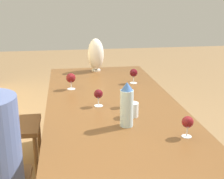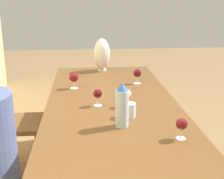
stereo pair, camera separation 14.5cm
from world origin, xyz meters
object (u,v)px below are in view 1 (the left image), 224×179
(water_tumbler, at_px, (132,110))
(wine_glass_4, at_px, (188,122))
(wine_glass_0, at_px, (98,94))
(chair_far, at_px, (5,122))
(wine_glass_3, at_px, (71,78))
(vase, at_px, (96,54))
(water_bottle, at_px, (127,105))
(wine_glass_2, at_px, (128,95))
(wine_glass_5, at_px, (134,73))

(water_tumbler, relative_size, wine_glass_4, 0.77)
(wine_glass_4, bearing_deg, wine_glass_0, 37.20)
(chair_far, bearing_deg, wine_glass_3, -88.54)
(vase, distance_m, wine_glass_0, 1.10)
(water_bottle, distance_m, chair_far, 1.29)
(wine_glass_2, relative_size, chair_far, 0.14)
(wine_glass_0, xyz_separation_m, wine_glass_2, (-0.04, -0.21, 0.00))
(water_bottle, relative_size, water_tumbler, 2.94)
(wine_glass_0, bearing_deg, wine_glass_4, -142.80)
(water_bottle, bearing_deg, water_tumbler, -25.31)
(water_tumbler, height_order, wine_glass_4, wine_glass_4)
(wine_glass_2, height_order, chair_far, same)
(wine_glass_4, relative_size, chair_far, 0.14)
(water_bottle, relative_size, wine_glass_5, 2.11)
(water_bottle, bearing_deg, wine_glass_2, -12.84)
(water_tumbler, bearing_deg, wine_glass_2, -2.50)
(wine_glass_0, height_order, wine_glass_2, same)
(vase, xyz_separation_m, wine_glass_3, (-0.63, 0.28, -0.08))
(wine_glass_2, bearing_deg, wine_glass_0, 79.40)
(water_tumbler, height_order, wine_glass_3, wine_glass_3)
(wine_glass_3, xyz_separation_m, chair_far, (-0.01, 0.58, -0.37))
(wine_glass_0, xyz_separation_m, wine_glass_3, (0.46, 0.19, 0.01))
(wine_glass_3, distance_m, wine_glass_5, 0.58)
(wine_glass_4, height_order, wine_glass_5, wine_glass_5)
(wine_glass_0, bearing_deg, wine_glass_5, -34.83)
(vase, distance_m, wine_glass_5, 0.61)
(vase, bearing_deg, water_bottle, -178.54)
(wine_glass_5, bearing_deg, chair_far, 95.73)
(water_tumbler, relative_size, wine_glass_5, 0.72)
(water_bottle, bearing_deg, wine_glass_0, 19.14)
(water_tumbler, bearing_deg, wine_glass_3, 29.38)
(wine_glass_4, distance_m, chair_far, 1.63)
(wine_glass_2, distance_m, wine_glass_5, 0.62)
(water_bottle, xyz_separation_m, chair_far, (0.83, 0.90, -0.41))
(water_bottle, bearing_deg, wine_glass_3, 20.84)
(wine_glass_3, bearing_deg, vase, -24.05)
(water_tumbler, relative_size, vase, 0.28)
(wine_glass_5, relative_size, chair_far, 0.15)
(vase, xyz_separation_m, chair_far, (-0.65, 0.86, -0.45))
(water_bottle, xyz_separation_m, water_tumbler, (0.15, -0.07, -0.09))
(water_tumbler, xyz_separation_m, wine_glass_2, (0.20, -0.01, 0.04))
(water_tumbler, bearing_deg, chair_far, 54.94)
(wine_glass_5, bearing_deg, wine_glass_4, -176.98)
(water_tumbler, distance_m, chair_far, 1.23)
(water_bottle, height_order, wine_glass_5, water_bottle)
(vase, relative_size, wine_glass_4, 2.74)
(wine_glass_3, bearing_deg, wine_glass_5, -80.06)
(chair_far, bearing_deg, wine_glass_0, -120.08)
(wine_glass_2, distance_m, wine_glass_4, 0.60)
(wine_glass_2, xyz_separation_m, wine_glass_4, (-0.55, -0.24, -0.00))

